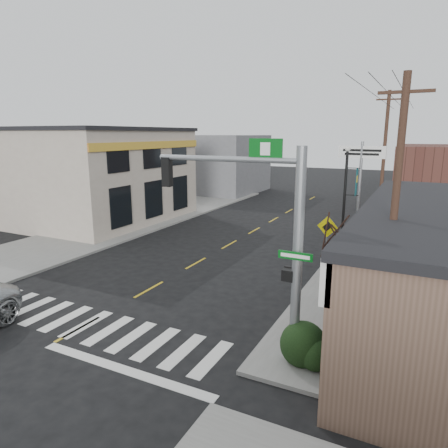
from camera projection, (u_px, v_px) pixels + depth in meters
The scene contains 19 objects.
ground at pixel (78, 329), 13.74m from camera, with size 140.00×140.00×0.00m, color black.
sidewalk_right at pixel (390, 259), 21.16m from camera, with size 6.00×38.00×0.13m, color slate.
sidewalk_left at pixel (124, 225), 28.98m from camera, with size 6.00×38.00×0.13m, color slate.
center_line at pixel (196, 263), 20.72m from camera, with size 0.12×56.00×0.01m, color gold.
crosswalk at pixel (87, 324), 14.09m from camera, with size 11.00×2.20×0.01m, color silver.
left_building at pixel (90, 176), 30.86m from camera, with size 12.00×12.00×6.80m, color #B4A796.
bldg_distant_right at pixel (447, 179), 34.09m from camera, with size 8.00×10.00×5.60m, color #512D25.
bldg_distant_left at pixel (219, 164), 45.74m from camera, with size 9.00×10.00×6.40m, color slate.
traffic_signal_pole at pixel (273, 230), 11.32m from camera, with size 4.99×0.38×6.32m.
guide_sign at pixel (360, 253), 15.83m from camera, with size 1.62×0.14×2.83m.
fire_hydrant at pixel (342, 281), 16.85m from camera, with size 0.21×0.21×0.67m.
ped_crossing_sign at pixel (327, 233), 19.02m from camera, with size 1.03×0.07×2.65m.
lamp_post at pixel (346, 191), 22.24m from camera, with size 0.75×0.59×5.77m.
dance_center_sign at pixel (361, 165), 24.55m from camera, with size 2.82×0.18×5.98m.
bare_tree at pixel (345, 225), 12.99m from camera, with size 2.24×2.24×4.48m.
shrub_front at pixel (303, 344), 11.52m from camera, with size 1.35×1.35×1.01m, color #223719.
shrub_back at pixel (386, 272), 17.92m from camera, with size 1.01×1.01×0.76m, color black.
utility_pole_near at pixel (394, 218), 11.20m from camera, with size 1.40×0.21×8.05m.
utility_pole_far at pixel (384, 158), 27.80m from camera, with size 1.62×0.24×9.31m.
Camera 1 is at (10.11, -9.03, 6.58)m, focal length 32.00 mm.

